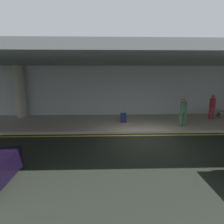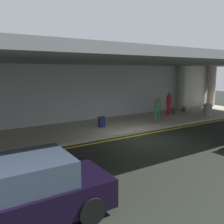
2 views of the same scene
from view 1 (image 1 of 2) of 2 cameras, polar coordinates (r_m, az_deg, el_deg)
The scene contains 9 objects.
ground_plane at distance 9.47m, azimuth 9.84°, elevation -8.46°, with size 60.00×60.00×0.00m, color black.
sidewalk at distance 12.36m, azimuth 7.00°, elevation -3.20°, with size 26.00×4.20×0.15m, color #A69D8C.
lane_stripe_yellow at distance 10.11m, azimuth 9.06°, elevation -7.09°, with size 26.00×0.14×0.01m, color yellow.
support_column_far_left at distance 14.82m, azimuth -26.35°, elevation 5.62°, with size 0.69×0.69×3.65m, color #A19C8A.
ceiling_overhang at distance 11.48m, azimuth 7.88°, elevation 15.17°, with size 28.00×13.20×0.30m, color slate.
terminal_back_wall at distance 14.24m, azimuth 5.81°, elevation 6.27°, with size 26.00×0.30×3.80m, color #ACB0AE.
traveler_with_luggage at distance 11.69m, azimuth 20.98°, elevation 0.46°, with size 0.38×0.38×1.68m.
person_waiting_for_ride at distance 14.37m, azimuth 28.42°, elevation 1.79°, with size 0.38×0.38×1.68m.
suitcase_upright_primary at distance 11.94m, azimuth 3.51°, elevation -1.76°, with size 0.36×0.22×0.90m.
Camera 1 is at (-1.88, -8.70, 3.24)m, focal length 29.81 mm.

